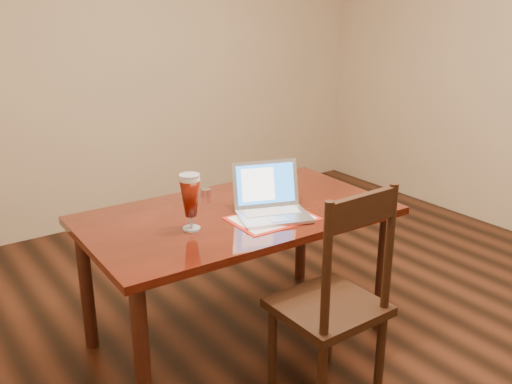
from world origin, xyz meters
TOP-DOWN VIEW (x-y plane):
  - ground at (0.00, 0.00)m, footprint 5.00×5.00m
  - room_shell at (0.00, 0.00)m, footprint 4.51×5.01m
  - dining_table at (-0.48, 0.36)m, footprint 1.67×0.98m
  - dining_chair at (-0.41, -0.32)m, footprint 0.47×0.45m

SIDE VIEW (x-z plane):
  - ground at x=0.00m, z-range 0.00..0.00m
  - dining_chair at x=-0.41m, z-range -0.03..1.07m
  - dining_table at x=-0.48m, z-range 0.16..1.21m
  - room_shell at x=0.00m, z-range 0.41..3.11m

